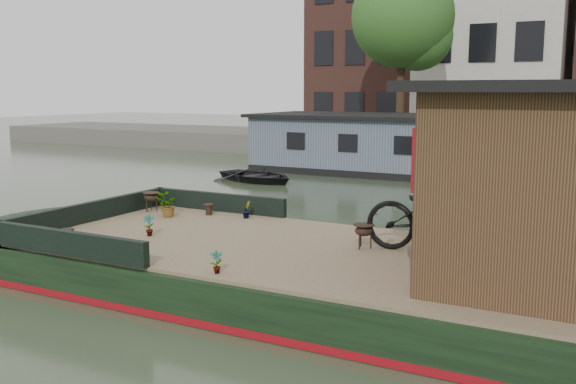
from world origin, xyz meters
The scene contains 18 objects.
ground centered at (0.00, 0.00, 0.00)m, with size 120.00×120.00×0.00m, color #283320.
houseboat_hull centered at (-1.33, 0.00, 0.27)m, with size 14.01×4.02×0.60m.
houseboat_deck centered at (0.00, 0.00, 0.62)m, with size 11.80×3.80×0.05m, color #786A4A.
bow_bulwark centered at (-5.07, 0.00, 0.82)m, with size 3.00×4.00×0.35m.
bicycle centered at (0.20, 0.63, 1.21)m, with size 0.75×2.14×1.13m, color black.
potted_plant_a centered at (-4.22, -0.44, 0.83)m, with size 0.19×0.13×0.36m, color brown.
potted_plant_b centered at (-3.61, 1.56, 0.81)m, with size 0.17×0.14×0.31m, color maroon.
potted_plant_c centered at (-4.97, 0.96, 0.87)m, with size 0.40×0.35×0.45m, color #B15633.
potted_plant_d centered at (0.20, 1.55, 0.91)m, with size 0.29×0.29×0.51m, color brown.
potted_plant_e centered at (-2.04, -1.70, 0.80)m, with size 0.16×0.11×0.30m, color brown.
brazier_front centered at (-0.87, 0.43, 0.83)m, with size 0.34×0.34×0.36m, color black, non-canonical shape.
brazier_rear centered at (-5.60, 1.27, 0.84)m, with size 0.34×0.34×0.37m, color black, non-canonical shape.
bollard_port centered at (-4.40, 1.48, 0.75)m, with size 0.18×0.18×0.21m, color black.
bollard_stbd centered at (-5.03, -1.36, 0.76)m, with size 0.19×0.19×0.22m, color black.
dinghy centered at (-8.29, 9.77, 0.31)m, with size 2.14×3.00×0.62m, color black.
far_houseboat centered at (0.00, 14.00, 0.97)m, with size 20.40×4.40×2.11m.
quay centered at (0.00, 20.50, 0.45)m, with size 60.00×6.00×0.90m, color #47443F.
tree_left centered at (-6.36, 19.07, 5.89)m, with size 4.40×4.40×7.40m.
Camera 1 is at (2.51, -8.27, 2.97)m, focal length 40.00 mm.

